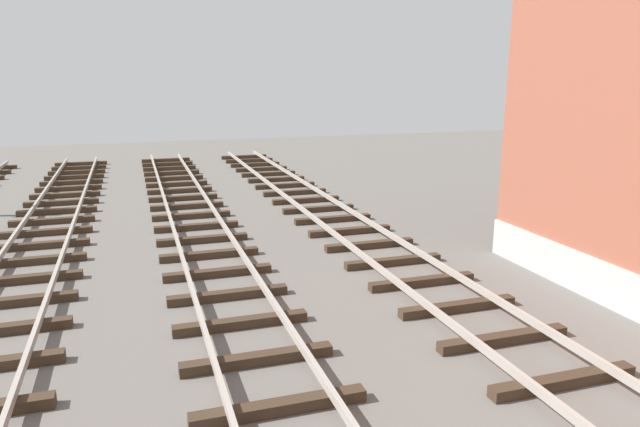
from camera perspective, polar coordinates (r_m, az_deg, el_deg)
The scene contains 0 objects.
Camera 1 is at (-5.40, -1.90, 4.59)m, focal length 32.78 mm.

